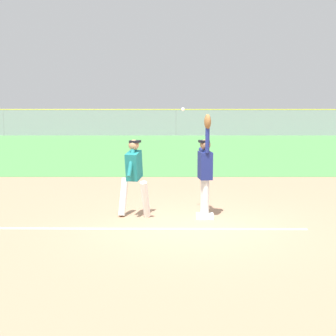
{
  "coord_description": "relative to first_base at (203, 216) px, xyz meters",
  "views": [
    {
      "loc": [
        -0.53,
        -10.27,
        2.68
      ],
      "look_at": [
        -0.5,
        1.03,
        1.05
      ],
      "focal_mm": 54.2,
      "sensor_mm": 36.0,
      "label": 1
    }
  ],
  "objects": [
    {
      "name": "ground_plane",
      "position": [
        -0.28,
        -0.62,
        -0.04
      ],
      "size": [
        75.2,
        75.2,
        0.0
      ],
      "primitive_type": "plane",
      "color": "tan"
    },
    {
      "name": "outfield_grass",
      "position": [
        -0.28,
        14.26,
        -0.04
      ],
      "size": [
        45.94,
        17.33,
        0.01
      ],
      "primitive_type": "cube",
      "color": "#4C8C47",
      "rests_on": "ground_plane"
    },
    {
      "name": "chalk_foul_line",
      "position": [
        -4.0,
        -0.9,
        -0.04
      ],
      "size": [
        12.0,
        0.24,
        0.01
      ],
      "primitive_type": "cube",
      "rotation": [
        0.0,
        0.0,
        -0.01
      ],
      "color": "white",
      "rests_on": "ground_plane"
    },
    {
      "name": "first_base",
      "position": [
        0.0,
        0.0,
        0.0
      ],
      "size": [
        0.39,
        0.39,
        0.08
      ],
      "primitive_type": "cube",
      "rotation": [
        0.0,
        0.0,
        -0.02
      ],
      "color": "white",
      "rests_on": "ground_plane"
    },
    {
      "name": "fielder",
      "position": [
        0.0,
        0.11,
        1.08
      ],
      "size": [
        0.31,
        0.9,
        2.28
      ],
      "rotation": [
        0.0,
        0.0,
        3.27
      ],
      "color": "silver",
      "rests_on": "ground_plane"
    },
    {
      "name": "runner",
      "position": [
        -1.56,
        0.1,
        0.96
      ],
      "size": [
        0.75,
        0.84,
        1.72
      ],
      "rotation": [
        0.0,
        0.0,
        -0.23
      ],
      "color": "white",
      "rests_on": "ground_plane"
    },
    {
      "name": "baseball",
      "position": [
        -0.48,
        0.46,
        2.33
      ],
      "size": [
        0.07,
        0.07,
        0.07
      ],
      "primitive_type": "sphere",
      "color": "white"
    },
    {
      "name": "outfield_fence",
      "position": [
        -0.28,
        22.93,
        0.84
      ],
      "size": [
        46.02,
        0.08,
        1.76
      ],
      "color": "#93999E",
      "rests_on": "ground_plane"
    },
    {
      "name": "parked_car_blue",
      "position": [
        -9.12,
        26.97,
        0.63
      ],
      "size": [
        4.55,
        2.42,
        1.25
      ],
      "rotation": [
        0.0,
        0.0,
        0.09
      ],
      "color": "#23389E",
      "rests_on": "ground_plane"
    },
    {
      "name": "parked_car_red",
      "position": [
        -3.89,
        27.14,
        0.63
      ],
      "size": [
        4.59,
        2.5,
        1.25
      ],
      "rotation": [
        0.0,
        0.0,
        0.11
      ],
      "color": "#B21E1E",
      "rests_on": "ground_plane"
    },
    {
      "name": "parked_car_white",
      "position": [
        1.11,
        26.83,
        0.63
      ],
      "size": [
        4.56,
        2.45,
        1.25
      ],
      "rotation": [
        0.0,
        0.0,
        0.1
      ],
      "color": "white",
      "rests_on": "ground_plane"
    },
    {
      "name": "parked_car_tan",
      "position": [
        5.5,
        26.79,
        0.63
      ],
      "size": [
        4.54,
        2.39,
        1.25
      ],
      "rotation": [
        0.0,
        0.0,
        -0.08
      ],
      "color": "tan",
      "rests_on": "ground_plane"
    },
    {
      "name": "parked_car_silver",
      "position": [
        10.85,
        26.98,
        0.63
      ],
      "size": [
        4.41,
        2.14,
        1.25
      ],
      "rotation": [
        0.0,
        0.0,
        0.0
      ],
      "color": "#B7B7BC",
      "rests_on": "ground_plane"
    }
  ]
}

